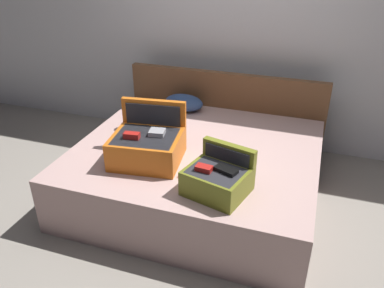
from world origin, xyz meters
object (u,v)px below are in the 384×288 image
Objects in this scene: hard_case_medium at (218,178)px; duffel_bag at (152,118)px; pillow_near_headboard at (184,103)px; hard_case_large at (147,144)px; bed at (197,171)px.

hard_case_medium is 1.11m from duffel_bag.
hard_case_medium is 0.86× the size of duffel_bag.
duffel_bag reaches higher than pillow_near_headboard.
hard_case_medium is (0.65, -0.25, -0.03)m from hard_case_large.
hard_case_large is 0.52m from duffel_bag.
pillow_near_headboard is at bearing 86.43° from hard_case_large.
pillow_near_headboard is (-0.07, 1.05, -0.06)m from hard_case_large.
bed is at bearing 135.18° from hard_case_medium.
pillow_near_headboard is (0.11, 0.56, -0.05)m from duffel_bag.
hard_case_large is 0.70m from hard_case_medium.
hard_case_medium is at bearing -28.63° from hard_case_large.
bed is at bearing -62.33° from pillow_near_headboard.
duffel_bag is at bearing 162.01° from bed.
pillow_near_headboard is at bearing 78.93° from duffel_bag.
duffel_bag is at bearing 102.97° from hard_case_large.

